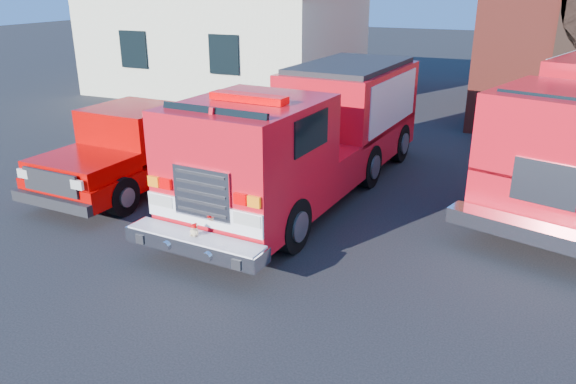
% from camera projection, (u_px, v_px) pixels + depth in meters
% --- Properties ---
extents(ground, '(100.00, 100.00, 0.00)m').
position_uv_depth(ground, '(314.00, 236.00, 10.46)').
color(ground, black).
rests_on(ground, ground).
extents(side_building, '(10.20, 8.20, 4.35)m').
position_uv_depth(side_building, '(230.00, 37.00, 24.21)').
color(side_building, '#ECECC8').
rests_on(side_building, ground).
extents(fire_engine, '(3.02, 8.74, 2.64)m').
position_uv_depth(fire_engine, '(313.00, 132.00, 12.24)').
color(fire_engine, black).
rests_on(fire_engine, ground).
extents(pickup_truck, '(2.30, 5.74, 1.85)m').
position_uv_depth(pickup_truck, '(145.00, 146.00, 13.03)').
color(pickup_truck, black).
rests_on(pickup_truck, ground).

